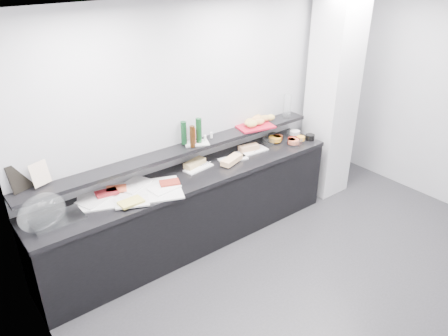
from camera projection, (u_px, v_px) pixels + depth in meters
ground at (349, 297)px, 4.34m from camera, size 5.00×5.00×0.00m
back_wall at (225, 114)px, 5.14m from camera, size 5.00×0.02×2.70m
ceiling at (398, 11)px, 3.12m from camera, size 5.00×5.00×0.00m
column at (332, 97)px, 5.71m from camera, size 0.50×0.50×2.70m
buffet_cabinet at (193, 211)px, 4.96m from camera, size 3.60×0.60×0.85m
counter_top at (192, 176)px, 4.76m from camera, size 3.62×0.62×0.05m
wall_shelf at (182, 150)px, 4.76m from camera, size 3.60×0.25×0.04m
cloche_base at (58, 221)px, 3.91m from camera, size 0.45×0.30×0.04m
cloche_dome at (42, 213)px, 3.84m from camera, size 0.53×0.44×0.34m
linen_runner at (130, 193)px, 4.37m from camera, size 1.13×0.83×0.01m
platter_meat_a at (95, 199)px, 4.24m from camera, size 0.39×0.33×0.01m
food_meat_a at (107, 193)px, 4.31m from camera, size 0.23×0.17×0.02m
platter_salmon at (134, 184)px, 4.50m from camera, size 0.40×0.34×0.01m
food_salmon at (117, 189)px, 4.38m from camera, size 0.23×0.20×0.02m
platter_cheese at (132, 202)px, 4.19m from camera, size 0.38×0.33×0.01m
food_cheese at (131, 202)px, 4.16m from camera, size 0.23×0.15×0.02m
platter_meat_b at (164, 188)px, 4.44m from camera, size 0.32×0.23×0.01m
food_meat_b at (170, 183)px, 4.50m from camera, size 0.23×0.19×0.02m
sandwich_plate_left at (198, 168)px, 4.87m from camera, size 0.36×0.19×0.01m
sandwich_food_left at (195, 163)px, 4.89m from camera, size 0.29×0.17×0.06m
tongs_left at (206, 164)px, 4.93m from camera, size 0.16×0.02×0.01m
sandwich_plate_mid at (233, 159)px, 5.07m from camera, size 0.36×0.21×0.01m
sandwich_food_mid at (232, 160)px, 4.96m from camera, size 0.32×0.20×0.06m
tongs_mid at (231, 162)px, 4.98m from camera, size 0.16×0.04×0.01m
sandwich_plate_right at (252, 151)px, 5.27m from camera, size 0.41×0.19×0.01m
sandwich_food_right at (249, 148)px, 5.27m from camera, size 0.26×0.14×0.06m
tongs_right at (257, 150)px, 5.27m from camera, size 0.15×0.06×0.01m
bowl_glass_fruit at (269, 141)px, 5.48m from camera, size 0.19×0.19×0.07m
fill_glass_fruit at (275, 139)px, 5.50m from camera, size 0.18×0.18×0.05m
bowl_black_jam at (274, 137)px, 5.59m from camera, size 0.15×0.15×0.07m
fill_black_jam at (278, 138)px, 5.54m from camera, size 0.13×0.13×0.05m
bowl_glass_cream at (294, 134)px, 5.68m from camera, size 0.17×0.17×0.07m
fill_glass_cream at (295, 133)px, 5.69m from camera, size 0.15×0.15×0.05m
bowl_red_jam at (294, 141)px, 5.47m from camera, size 0.18×0.18×0.07m
fill_red_jam at (292, 141)px, 5.44m from camera, size 0.11×0.11×0.05m
bowl_glass_salmon at (295, 142)px, 5.44m from camera, size 0.21×0.21×0.07m
fill_glass_salmon at (293, 141)px, 5.43m from camera, size 0.16×0.16×0.05m
bowl_black_fruit at (310, 137)px, 5.58m from camera, size 0.14×0.14×0.07m
fill_black_fruit at (301, 138)px, 5.52m from camera, size 0.12×0.12×0.05m
framed_print at (21, 176)px, 3.90m from camera, size 0.25×0.15×0.26m
print_art at (40, 174)px, 3.94m from camera, size 0.19×0.10×0.22m
condiment_tray at (197, 143)px, 4.86m from camera, size 0.31×0.26×0.01m
bottle_green_a at (184, 133)px, 4.77m from camera, size 0.07×0.07×0.26m
bottle_brown at (192, 136)px, 4.71m from camera, size 0.07×0.07×0.24m
bottle_green_b at (199, 130)px, 4.81m from camera, size 0.08×0.08×0.28m
bottle_hot at (193, 136)px, 4.80m from camera, size 0.07×0.07×0.18m
shaker_salt at (211, 135)px, 4.97m from camera, size 0.03×0.03×0.07m
shaker_pepper at (205, 138)px, 4.89m from camera, size 0.03×0.03×0.07m
bread_tray at (255, 126)px, 5.31m from camera, size 0.49×0.39×0.02m
bread_roll_nw at (249, 122)px, 5.30m from camera, size 0.17×0.13×0.08m
bread_roll_n at (256, 119)px, 5.40m from camera, size 0.14×0.09×0.08m
bread_roll_ne at (258, 118)px, 5.42m from camera, size 0.14×0.09×0.08m
bread_roll_sw at (252, 124)px, 5.23m from camera, size 0.15×0.10×0.08m
bread_roll_s at (259, 122)px, 5.30m from camera, size 0.17×0.14×0.08m
bread_roll_se at (270, 118)px, 5.43m from camera, size 0.14×0.11×0.08m
bread_roll_midw at (251, 123)px, 5.26m from camera, size 0.18×0.15×0.08m
bread_roll_mide at (265, 118)px, 5.41m from camera, size 0.17×0.12×0.08m
carafe at (287, 106)px, 5.54m from camera, size 0.11×0.11×0.30m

